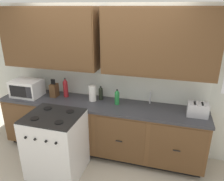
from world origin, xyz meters
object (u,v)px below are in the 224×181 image
at_px(knife_block, 54,90).
at_px(bottle_dark, 101,93).
at_px(toaster, 198,110).
at_px(paper_towel_roll, 92,93).
at_px(bottle_red, 66,88).
at_px(stove_range, 56,144).
at_px(microwave, 27,88).
at_px(bottle_green, 117,97).

height_order(knife_block, bottle_dark, knife_block).
relative_size(toaster, knife_block, 0.90).
distance_m(paper_towel_roll, bottle_red, 0.50).
xyz_separation_m(stove_range, paper_towel_roll, (0.32, 0.70, 0.56)).
xyz_separation_m(microwave, bottle_red, (0.65, 0.15, 0.02)).
xyz_separation_m(microwave, bottle_green, (1.56, 0.09, -0.02)).
xyz_separation_m(toaster, bottle_green, (-1.18, 0.06, 0.03)).
bearing_deg(stove_range, bottle_red, 103.63).
distance_m(microwave, bottle_green, 1.56).
relative_size(stove_range, paper_towel_roll, 3.65).
xyz_separation_m(stove_range, knife_block, (-0.37, 0.69, 0.55)).
bearing_deg(bottle_dark, knife_block, -173.41).
relative_size(toaster, bottle_red, 0.85).
height_order(microwave, knife_block, knife_block).
relative_size(toaster, bottle_dark, 1.20).
bearing_deg(toaster, bottle_green, 176.92).
bearing_deg(bottle_red, stove_range, -76.37).
xyz_separation_m(stove_range, bottle_dark, (0.43, 0.78, 0.55)).
bearing_deg(knife_block, bottle_red, 13.81).
relative_size(stove_range, microwave, 1.98).
height_order(knife_block, bottle_green, knife_block).
bearing_deg(paper_towel_roll, bottle_red, 176.04).
xyz_separation_m(microwave, knife_block, (0.46, 0.10, -0.02)).
bearing_deg(bottle_green, paper_towel_roll, 176.12).
height_order(stove_range, microwave, microwave).
bearing_deg(paper_towel_roll, stove_range, -114.34).
bearing_deg(bottle_red, bottle_dark, 4.24).
relative_size(knife_block, bottle_dark, 1.33).
distance_m(stove_range, bottle_green, 1.14).
distance_m(microwave, toaster, 2.74).
bearing_deg(stove_range, bottle_dark, 61.06).
bearing_deg(bottle_red, paper_towel_roll, -3.96).
bearing_deg(bottle_green, knife_block, 179.22).
distance_m(microwave, bottle_dark, 1.27).
xyz_separation_m(knife_block, bottle_green, (1.10, -0.02, 0.01)).
height_order(knife_block, bottle_red, bottle_red).
bearing_deg(toaster, stove_range, -162.36).
distance_m(toaster, bottle_green, 1.18).
xyz_separation_m(bottle_dark, bottle_green, (0.30, -0.11, 0.01)).
distance_m(knife_block, paper_towel_roll, 0.69).
bearing_deg(microwave, knife_block, 12.47).
bearing_deg(knife_block, toaster, -1.97).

